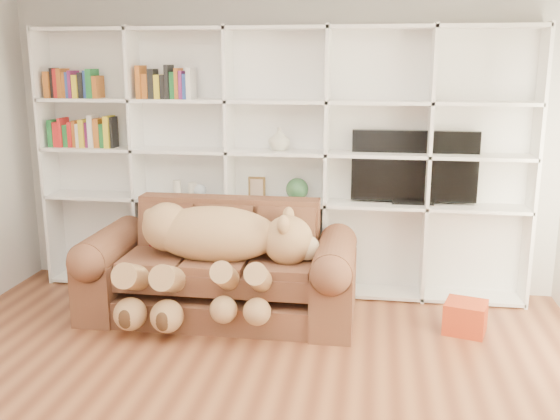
% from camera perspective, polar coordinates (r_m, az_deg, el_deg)
% --- Properties ---
extents(wall_back, '(5.00, 0.02, 2.70)m').
position_cam_1_polar(wall_back, '(5.78, 0.10, 6.06)').
color(wall_back, silver).
rests_on(wall_back, floor).
extents(bookshelf, '(4.43, 0.35, 2.40)m').
position_cam_1_polar(bookshelf, '(5.70, -2.51, 5.49)').
color(bookshelf, white).
rests_on(bookshelf, floor).
extents(sofa, '(2.23, 0.96, 0.94)m').
position_cam_1_polar(sofa, '(5.29, -5.41, -5.79)').
color(sofa, brown).
rests_on(sofa, floor).
extents(teddy_bear, '(1.55, 0.88, 0.90)m').
position_cam_1_polar(teddy_bear, '(5.03, -6.15, -3.42)').
color(teddy_bear, tan).
rests_on(teddy_bear, sofa).
extents(throw_pillow, '(0.46, 0.37, 0.42)m').
position_cam_1_polar(throw_pillow, '(5.47, -10.14, -1.74)').
color(throw_pillow, maroon).
rests_on(throw_pillow, sofa).
extents(gift_box, '(0.38, 0.36, 0.25)m').
position_cam_1_polar(gift_box, '(5.20, 16.58, -9.37)').
color(gift_box, '#C43D1A').
rests_on(gift_box, floor).
extents(tv, '(1.09, 0.18, 0.64)m').
position_cam_1_polar(tv, '(5.61, 12.16, 3.82)').
color(tv, black).
rests_on(tv, bookshelf).
extents(picture_frame, '(0.16, 0.03, 0.20)m').
position_cam_1_polar(picture_frame, '(5.69, -2.13, 2.07)').
color(picture_frame, brown).
rests_on(picture_frame, bookshelf).
extents(green_vase, '(0.20, 0.20, 0.20)m').
position_cam_1_polar(green_vase, '(5.63, 1.58, 1.91)').
color(green_vase, '#2E5B35').
rests_on(green_vase, bookshelf).
extents(figurine_tall, '(0.09, 0.09, 0.15)m').
position_cam_1_polar(figurine_tall, '(5.88, -9.39, 1.97)').
color(figurine_tall, silver).
rests_on(figurine_tall, bookshelf).
extents(figurine_short, '(0.09, 0.09, 0.13)m').
position_cam_1_polar(figurine_short, '(5.84, -8.01, 1.84)').
color(figurine_short, silver).
rests_on(figurine_short, bookshelf).
extents(snow_globe, '(0.12, 0.12, 0.12)m').
position_cam_1_polar(snow_globe, '(5.82, -7.31, 1.80)').
color(snow_globe, silver).
rests_on(snow_globe, bookshelf).
extents(shelf_vase, '(0.20, 0.20, 0.21)m').
position_cam_1_polar(shelf_vase, '(5.58, -0.08, 6.50)').
color(shelf_vase, beige).
rests_on(shelf_vase, bookshelf).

